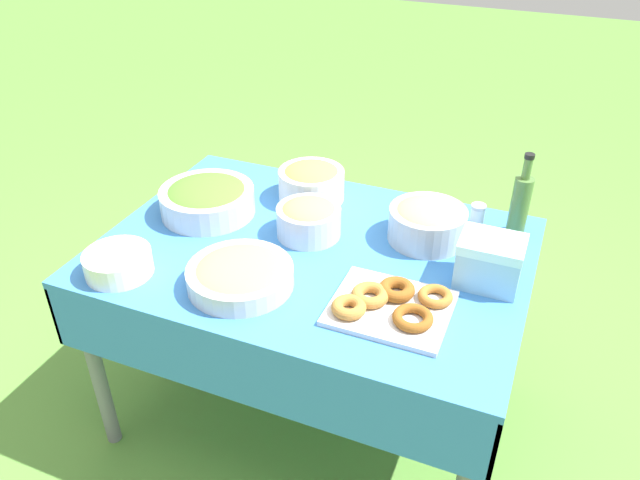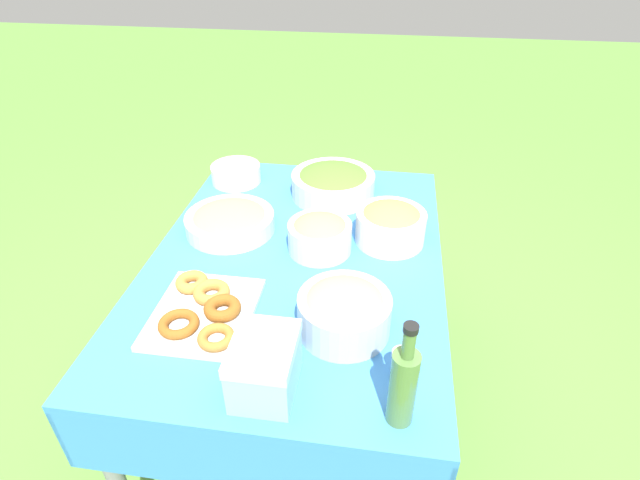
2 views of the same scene
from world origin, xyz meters
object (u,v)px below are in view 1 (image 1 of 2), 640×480
plate_stack (118,263)px  bread_bowl (240,274)px  fruit_bowl (309,218)px  pasta_bowl (427,221)px  olive_oil_bottle (520,203)px  salad_bowl (207,198)px  donut_platter (391,304)px  cooler_box (490,261)px  olive_bowl (311,181)px

plate_stack → bread_bowl: bread_bowl is taller
fruit_bowl → pasta_bowl: bearing=18.2°
pasta_bowl → plate_stack: size_ratio=1.24×
olive_oil_bottle → bread_bowl: 0.94m
pasta_bowl → bread_bowl: 0.64m
salad_bowl → donut_platter: (0.75, -0.27, -0.04)m
pasta_bowl → fruit_bowl: 0.39m
cooler_box → olive_oil_bottle: bearing=82.9°
plate_stack → fruit_bowl: bearing=43.4°
olive_oil_bottle → olive_bowl: bearing=-176.5°
fruit_bowl → bread_bowl: bearing=-102.6°
fruit_bowl → olive_oil_bottle: bearing=23.5°
plate_stack → bread_bowl: (0.37, 0.09, 0.00)m
donut_platter → olive_oil_bottle: 0.62m
bread_bowl → fruit_bowl: (0.07, 0.33, 0.02)m
plate_stack → salad_bowl: bearing=81.7°
plate_stack → cooler_box: (1.04, 0.38, 0.04)m
pasta_bowl → cooler_box: (0.23, -0.16, 0.01)m
plate_stack → cooler_box: cooler_box is taller
plate_stack → olive_oil_bottle: 1.28m
olive_bowl → cooler_box: size_ratio=1.29×
salad_bowl → fruit_bowl: 0.38m
plate_stack → fruit_bowl: size_ratio=0.96×
pasta_bowl → donut_platter: size_ratio=0.74×
pasta_bowl → bread_bowl: bearing=-134.2°
salad_bowl → plate_stack: 0.42m
donut_platter → bread_bowl: size_ratio=1.09×
olive_oil_bottle → fruit_bowl: size_ratio=1.35×
donut_platter → salad_bowl: bearing=160.0°
olive_oil_bottle → bread_bowl: size_ratio=0.91×
plate_stack → fruit_bowl: 0.61m
plate_stack → cooler_box: size_ratio=1.11×
cooler_box → salad_bowl: bearing=177.7°
pasta_bowl → donut_platter: pasta_bowl is taller
olive_oil_bottle → olive_bowl: size_ratio=1.21×
donut_platter → olive_bowl: (-0.46, 0.51, 0.05)m
cooler_box → bread_bowl: bearing=-156.5°
olive_oil_bottle → pasta_bowl: bearing=-149.8°
olive_oil_bottle → cooler_box: size_ratio=1.56×
fruit_bowl → cooler_box: 0.60m
plate_stack → olive_bowl: (0.36, 0.65, 0.03)m
donut_platter → cooler_box: size_ratio=1.86×
salad_bowl → olive_bowl: olive_bowl is taller
bread_bowl → fruit_bowl: fruit_bowl is taller
fruit_bowl → olive_bowl: 0.25m
plate_stack → donut_platter: bearing=10.0°
donut_platter → olive_oil_bottle: olive_oil_bottle is taller
fruit_bowl → olive_bowl: bearing=111.1°
olive_oil_bottle → fruit_bowl: (-0.63, -0.28, -0.05)m
pasta_bowl → fruit_bowl: bearing=-161.8°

